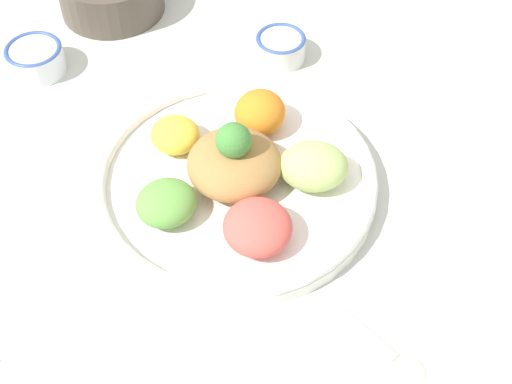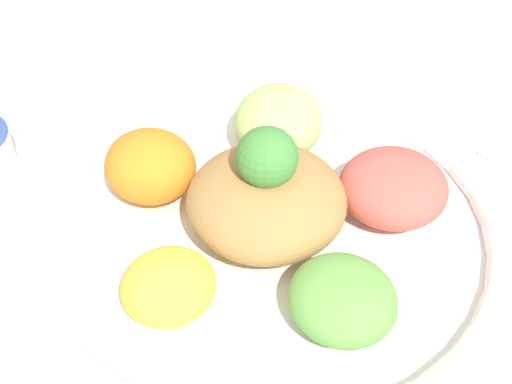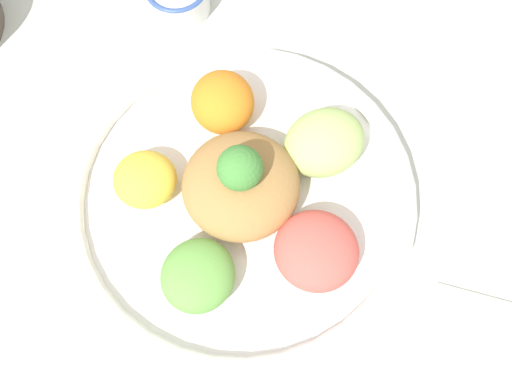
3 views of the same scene
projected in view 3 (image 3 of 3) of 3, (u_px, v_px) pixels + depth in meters
ground_plane at (260, 212)px, 0.68m from camera, size 2.40×2.40×0.00m
salad_platter at (244, 193)px, 0.66m from camera, size 0.39×0.39×0.12m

